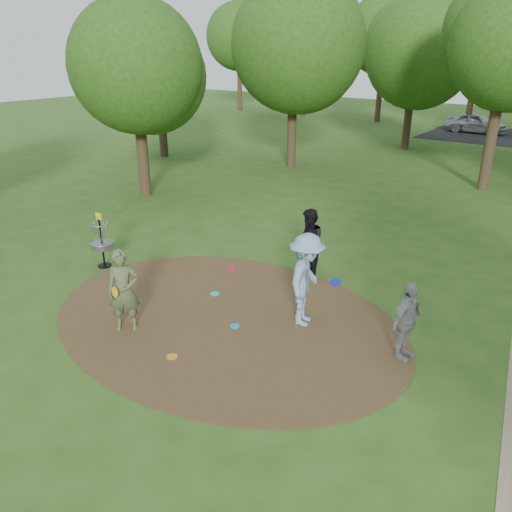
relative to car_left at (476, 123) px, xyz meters
The scene contains 13 objects.
ground 30.67m from the car_left, 86.07° to the right, with size 100.00×100.00×0.00m, color #2D5119.
dirt_clearing 30.67m from the car_left, 86.07° to the right, with size 8.40×8.40×0.02m, color #47301C.
player_observer_with_disc 32.16m from the car_left, 88.78° to the right, with size 0.78×0.77×1.82m.
player_throwing_with_disc 29.95m from the car_left, 83.01° to the right, with size 1.37×1.49×2.07m.
player_walking_with_disc 27.63m from the car_left, 84.94° to the right, with size 1.07×1.11×1.81m.
player_waiting_with_disc 30.33m from the car_left, 78.85° to the right, with size 0.54×0.99×1.60m.
disc_ground_cyan 29.87m from the car_left, 87.73° to the right, with size 0.22×0.22×0.02m, color #1AD3C3.
disc_ground_blue 30.88m from the car_left, 85.31° to the right, with size 0.22×0.22×0.02m, color #0D95E4.
disc_ground_red 28.51m from the car_left, 88.70° to the right, with size 0.22×0.22×0.02m, color red.
car_left is the anchor object (origin of this frame).
disc_ground_orange 32.47m from the car_left, 86.05° to the right, with size 0.22×0.22×0.02m, color orange.
disc_golf_basket 30.39m from the car_left, 94.53° to the right, with size 0.63×0.63×1.54m.
tree_ring 22.44m from the car_left, 82.40° to the right, with size 36.63×45.80×9.17m.
Camera 1 is at (6.24, -7.50, 5.59)m, focal length 35.00 mm.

